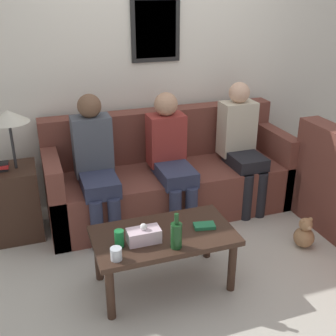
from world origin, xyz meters
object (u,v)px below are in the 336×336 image
couch_main (169,177)px  person_right (241,142)px  wine_bottle (176,235)px  person_middle (171,154)px  drinking_glass (116,254)px  person_left (95,161)px  teddy_bear (304,234)px  coffee_table (164,241)px

couch_main → person_right: 0.79m
wine_bottle → couch_main: bearing=72.9°
couch_main → person_right: bearing=-11.3°
person_right → couch_main: bearing=168.7°
person_right → person_middle: bearing=-177.0°
drinking_glass → person_middle: person_middle is taller
wine_bottle → person_left: 1.21m
couch_main → person_left: person_left is taller
wine_bottle → person_right: (1.11, 1.18, 0.13)m
person_left → teddy_bear: person_left is taller
drinking_glass → person_right: bearing=37.8°
couch_main → person_middle: 0.37m
drinking_glass → teddy_bear: (1.69, 0.28, -0.37)m
coffee_table → teddy_bear: size_ratio=3.68×
drinking_glass → teddy_bear: size_ratio=0.31×
drinking_glass → person_left: 1.17m
drinking_glass → person_right: size_ratio=0.07×
person_left → person_right: size_ratio=1.00×
wine_bottle → drinking_glass: 0.42m
drinking_glass → couch_main: bearing=58.2°
couch_main → wine_bottle: bearing=-107.1°
coffee_table → person_middle: 1.06m
person_right → person_left: bearing=-179.0°
teddy_bear → person_middle: bearing=136.9°
coffee_table → teddy_bear: bearing=3.7°
couch_main → drinking_glass: 1.56m
coffee_table → wine_bottle: (0.02, -0.19, 0.16)m
wine_bottle → drinking_glass: bearing=-179.4°
wine_bottle → person_right: person_right is taller
wine_bottle → person_middle: 1.20m
couch_main → person_left: bearing=-167.4°
couch_main → person_right: (0.70, -0.14, 0.34)m
teddy_bear → person_left: bearing=151.5°
person_middle → drinking_glass: bearing=-124.0°
wine_bottle → person_middle: bearing=72.6°
person_middle → couch_main: bearing=74.7°
wine_bottle → person_left: size_ratio=0.21×
person_left → person_middle: size_ratio=1.03×
person_left → wine_bottle: bearing=-73.8°
couch_main → person_right: person_right is taller
person_middle → person_right: 0.75m
person_left → person_right: (1.44, 0.02, 0.00)m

